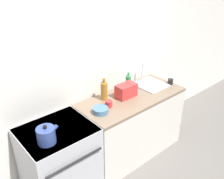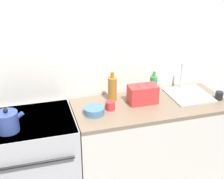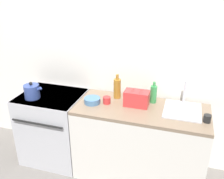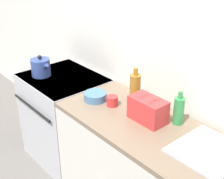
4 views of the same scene
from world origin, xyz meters
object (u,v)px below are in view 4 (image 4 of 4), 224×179
Objects in this scene: bottle_green at (179,110)px; kettle at (41,67)px; bottle_amber at (135,88)px; stove at (66,117)px; bowl at (95,96)px; toaster at (148,110)px; cup_red at (112,101)px.

kettle is at bearing -167.40° from bottle_green.
kettle is 1.00m from bottle_amber.
bowl is (0.56, -0.04, 0.47)m from stove.
stove is 3.11× the size of bottle_amber.
bottle_amber reaches higher than toaster.
cup_red is (-0.33, -0.05, -0.05)m from toaster.
kettle is 1.23m from toaster.
kettle reaches higher than bowl.
bottle_amber is 3.32× the size of cup_red.
bottle_amber is at bearing 17.55° from kettle.
bottle_amber is (-0.26, 0.13, 0.03)m from toaster.
bottle_green is (1.22, 0.18, 0.55)m from stove.
toaster is (1.05, 0.05, 0.53)m from stove.
bottle_green reaches higher than kettle.
kettle is at bearing -171.87° from toaster.
bottle_green is at bearing 18.85° from bowl.
bottle_green is 0.43m from bottle_amber.
bottle_amber is (0.96, 0.30, 0.04)m from kettle.
bottle_amber reaches higher than bowl.
kettle is 0.77× the size of bottle_amber.
cup_red is (-0.07, -0.18, -0.08)m from bottle_amber.
bottle_green is at bearing 39.15° from toaster.
stove is at bearing 179.82° from cup_red.
bottle_amber reaches higher than cup_red.
bottle_green is at bearing 0.89° from bottle_amber.
kettle is at bearing -173.36° from bowl.
cup_red is (0.72, -0.00, 0.48)m from stove.
toaster reaches higher than cup_red.
stove is at bearing 38.01° from kettle.
cup_red is at bearing -112.12° from bottle_amber.
bottle_amber is 1.59× the size of bowl.
cup_red is at bearing -171.87° from toaster.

